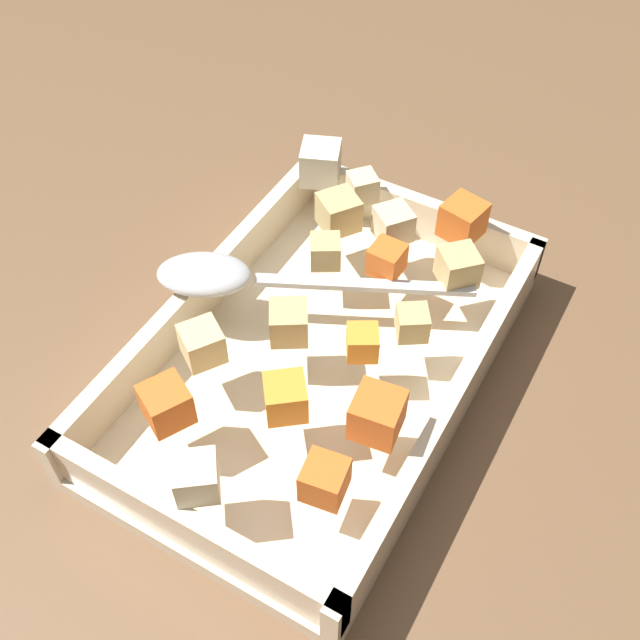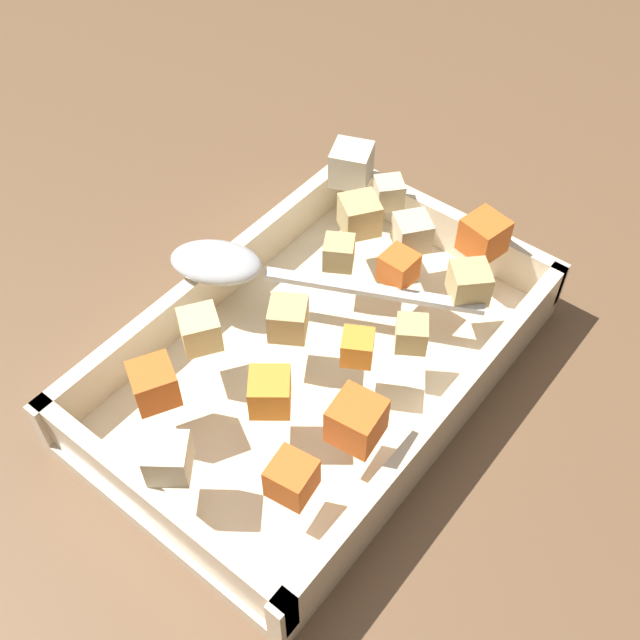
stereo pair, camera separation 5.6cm
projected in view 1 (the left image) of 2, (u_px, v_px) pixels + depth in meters
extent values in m
plane|color=brown|center=(334.00, 385.00, 0.60)|extent=(4.00, 4.00, 0.00)
cube|color=beige|center=(320.00, 368.00, 0.60)|extent=(0.35, 0.23, 0.01)
cube|color=beige|center=(202.00, 293.00, 0.61)|extent=(0.35, 0.01, 0.04)
cube|color=beige|center=(453.00, 405.00, 0.55)|extent=(0.35, 0.01, 0.04)
cube|color=beige|center=(416.00, 215.00, 0.68)|extent=(0.01, 0.23, 0.04)
cube|color=beige|center=(187.00, 528.00, 0.49)|extent=(0.01, 0.23, 0.04)
cube|color=orange|center=(463.00, 219.00, 0.62)|extent=(0.04, 0.04, 0.03)
cube|color=orange|center=(291.00, 400.00, 0.51)|extent=(0.04, 0.04, 0.03)
cube|color=orange|center=(166.00, 404.00, 0.50)|extent=(0.04, 0.04, 0.03)
cube|color=orange|center=(377.00, 415.00, 0.50)|extent=(0.04, 0.04, 0.03)
cube|color=orange|center=(325.00, 480.00, 0.47)|extent=(0.03, 0.03, 0.03)
cube|color=orange|center=(362.00, 343.00, 0.54)|extent=(0.03, 0.03, 0.02)
cube|color=orange|center=(388.00, 260.00, 0.59)|extent=(0.03, 0.03, 0.02)
cube|color=tan|center=(458.00, 267.00, 0.59)|extent=(0.04, 0.04, 0.03)
cube|color=beige|center=(362.00, 187.00, 0.65)|extent=(0.03, 0.03, 0.02)
cube|color=tan|center=(289.00, 323.00, 0.55)|extent=(0.04, 0.04, 0.03)
cube|color=tan|center=(339.00, 212.00, 0.63)|extent=(0.04, 0.04, 0.03)
cube|color=beige|center=(393.00, 224.00, 0.62)|extent=(0.04, 0.04, 0.03)
cube|color=tan|center=(325.00, 251.00, 0.60)|extent=(0.03, 0.03, 0.02)
cube|color=#E0CC89|center=(202.00, 344.00, 0.54)|extent=(0.04, 0.04, 0.03)
cube|color=tan|center=(412.00, 323.00, 0.55)|extent=(0.03, 0.03, 0.02)
cube|color=beige|center=(196.00, 477.00, 0.47)|extent=(0.04, 0.04, 0.03)
cube|color=silver|center=(321.00, 163.00, 0.66)|extent=(0.04, 0.04, 0.03)
ellipsoid|color=silver|center=(207.00, 271.00, 0.59)|extent=(0.07, 0.08, 0.02)
cube|color=silver|center=(365.00, 285.00, 0.59)|extent=(0.08, 0.16, 0.01)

